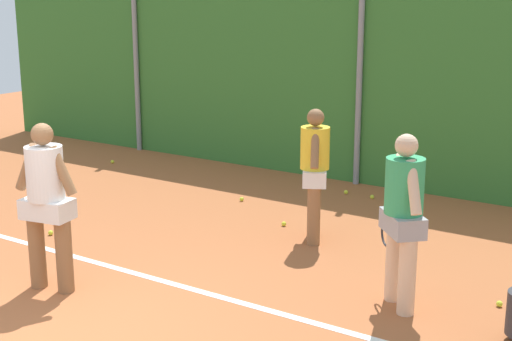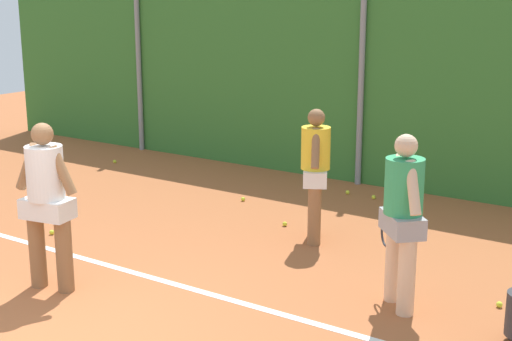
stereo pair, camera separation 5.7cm
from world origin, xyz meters
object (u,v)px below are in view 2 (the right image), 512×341
object	(u,v)px
tennis_ball_2	(348,192)
player_foreground_near	(47,198)
player_backcourt_far	(315,168)
tennis_ball_1	(499,305)
tennis_ball_5	(115,161)
tennis_ball_6	(374,197)
tennis_ball_10	(320,188)
tennis_ball_0	(52,232)
tennis_ball_11	(414,213)
tennis_ball_12	(243,199)
tennis_ball_4	(285,224)
player_midcourt	(403,212)

from	to	relation	value
tennis_ball_2	player_foreground_near	bearing A→B (deg)	-100.55
player_backcourt_far	tennis_ball_1	bearing A→B (deg)	-134.82
tennis_ball_5	tennis_ball_6	world-z (taller)	same
player_backcourt_far	tennis_ball_5	xyz separation A→B (m)	(-5.30, 1.72, -0.95)
tennis_ball_10	tennis_ball_1	bearing A→B (deg)	-38.34
player_foreground_near	tennis_ball_2	distance (m)	5.44
player_backcourt_far	tennis_ball_0	world-z (taller)	player_backcourt_far
player_foreground_near	tennis_ball_6	bearing A→B (deg)	-116.18
tennis_ball_0	player_foreground_near	bearing A→B (deg)	-40.82
tennis_ball_6	tennis_ball_2	bearing A→B (deg)	176.90
player_backcourt_far	tennis_ball_11	distance (m)	2.12
tennis_ball_12	tennis_ball_1	bearing A→B (deg)	-21.39
tennis_ball_6	tennis_ball_10	xyz separation A→B (m)	(-0.98, 0.02, 0.00)
tennis_ball_4	tennis_ball_5	world-z (taller)	same
tennis_ball_5	tennis_ball_12	world-z (taller)	same
player_foreground_near	tennis_ball_12	bearing A→B (deg)	-97.84
player_foreground_near	tennis_ball_0	bearing A→B (deg)	-51.51
tennis_ball_0	tennis_ball_1	size ratio (longest dim) A/B	1.00
player_backcourt_far	tennis_ball_2	size ratio (longest dim) A/B	26.57
tennis_ball_10	player_foreground_near	bearing A→B (deg)	-95.09
tennis_ball_0	tennis_ball_10	distance (m)	4.44
player_foreground_near	tennis_ball_11	world-z (taller)	player_foreground_near
tennis_ball_0	tennis_ball_2	xyz separation A→B (m)	(2.41, 4.02, 0.00)
player_foreground_near	tennis_ball_4	size ratio (longest dim) A/B	28.28
tennis_ball_6	player_foreground_near	bearing A→B (deg)	-105.49
player_backcourt_far	tennis_ball_6	size ratio (longest dim) A/B	26.57
tennis_ball_10	tennis_ball_2	bearing A→B (deg)	0.32
tennis_ball_5	player_foreground_near	bearing A→B (deg)	-52.16
player_backcourt_far	tennis_ball_6	distance (m)	2.42
tennis_ball_2	tennis_ball_11	bearing A→B (deg)	-19.71
tennis_ball_6	tennis_ball_10	size ratio (longest dim) A/B	1.00
player_midcourt	tennis_ball_12	bearing A→B (deg)	12.91
tennis_ball_0	tennis_ball_11	world-z (taller)	same
tennis_ball_5	tennis_ball_0	bearing A→B (deg)	-57.30
tennis_ball_1	tennis_ball_5	distance (m)	8.34
player_backcourt_far	tennis_ball_2	distance (m)	2.52
player_midcourt	tennis_ball_2	bearing A→B (deg)	-10.29
tennis_ball_1	tennis_ball_4	xyz separation A→B (m)	(-3.28, 1.06, 0.00)
tennis_ball_10	tennis_ball_11	world-z (taller)	same
tennis_ball_1	tennis_ball_2	size ratio (longest dim) A/B	1.00
tennis_ball_1	tennis_ball_12	world-z (taller)	same
player_midcourt	tennis_ball_2	xyz separation A→B (m)	(-2.41, 3.58, -1.00)
player_midcourt	tennis_ball_12	size ratio (longest dim) A/B	27.92
player_foreground_near	tennis_ball_10	distance (m)	5.37
player_backcourt_far	tennis_ball_4	xyz separation A→B (m)	(-0.63, 0.28, -0.95)
tennis_ball_2	player_midcourt	bearing A→B (deg)	-56.11
player_backcourt_far	tennis_ball_5	distance (m)	5.66
tennis_ball_0	tennis_ball_11	distance (m)	5.15
tennis_ball_6	tennis_ball_11	world-z (taller)	same
tennis_ball_1	tennis_ball_12	distance (m)	4.80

